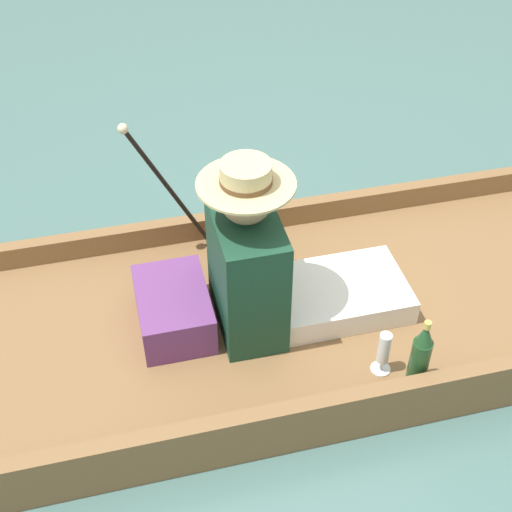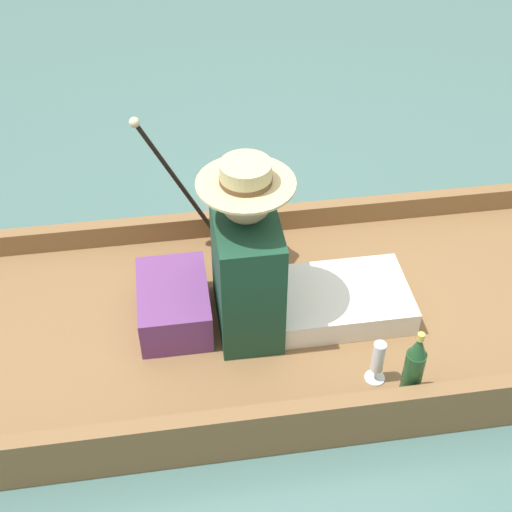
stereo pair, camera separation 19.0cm
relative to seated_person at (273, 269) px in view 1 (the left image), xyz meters
name	(u,v)px [view 1 (the left image)]	position (x,y,z in m)	size (l,w,h in m)	color
ground_plane	(302,327)	(-0.02, 0.14, -0.39)	(16.00, 16.00, 0.00)	#476B66
punt_boat	(303,315)	(-0.02, 0.14, -0.32)	(1.17, 3.26, 0.24)	brown
seat_cushion	(174,309)	(-0.05, -0.39, -0.17)	(0.40, 0.28, 0.18)	#6B3875
seated_person	(273,269)	(0.00, 0.00, 0.00)	(0.42, 0.84, 0.77)	white
teddy_bear	(248,230)	(-0.36, -0.01, -0.09)	(0.26, 0.15, 0.37)	#9E754C
wine_glass	(384,350)	(0.37, 0.33, -0.15)	(0.08, 0.08, 0.19)	silver
walking_cane	(161,178)	(-0.50, -0.35, 0.14)	(0.04, 0.36, 0.69)	black
champagne_bottle	(421,355)	(0.45, 0.44, -0.11)	(0.07, 0.07, 0.32)	#1E4723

